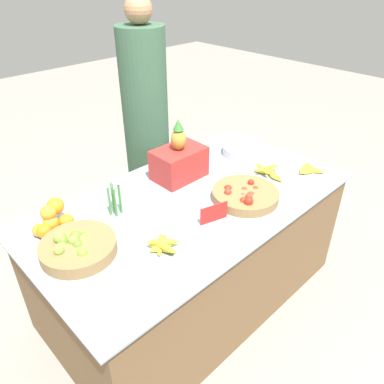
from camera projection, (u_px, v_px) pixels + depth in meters
ground_plane at (192, 293)px, 2.46m from camera, size 12.00×12.00×0.00m
market_table at (192, 250)px, 2.26m from camera, size 1.80×0.99×0.73m
lime_bowl at (77, 247)px, 1.68m from camera, size 0.34×0.34×0.11m
tomato_basket at (245, 195)px, 2.05m from camera, size 0.37×0.37×0.09m
orange_pile at (52, 220)px, 1.81m from camera, size 0.20×0.14×0.14m
metal_bowl at (245, 150)px, 2.52m from camera, size 0.31×0.31×0.06m
price_sign at (214, 213)px, 1.87m from camera, size 0.15×0.05×0.10m
produce_crate at (179, 161)px, 2.22m from camera, size 0.30×0.21×0.37m
veg_bundle at (115, 200)px, 1.91m from camera, size 0.06×0.07×0.17m
banana_bunch_front_center at (162, 245)px, 1.70m from camera, size 0.14×0.18×0.06m
banana_bunch_middle_right at (269, 172)px, 2.28m from camera, size 0.16×0.22×0.05m
banana_bunch_front_right at (309, 169)px, 2.32m from camera, size 0.17×0.15×0.03m
vendor_person at (147, 137)px, 2.64m from camera, size 0.31×0.31×1.69m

